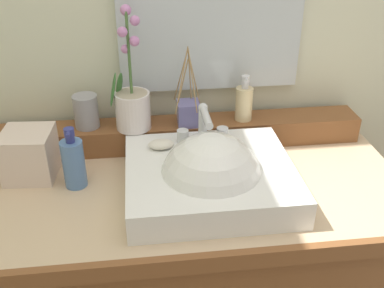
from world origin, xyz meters
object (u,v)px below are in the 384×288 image
object	(u,v)px
soap_dispenser	(244,102)
lotion_bottle	(74,162)
tumbler_cup	(86,111)
soap_bar	(161,144)
reed_diffuser	(188,112)
potted_plant	(132,103)
tissue_box	(29,154)
sink_basin	(210,181)

from	to	relation	value
soap_dispenser	lotion_bottle	xyz separation A→B (m)	(-0.49, -0.18, -0.06)
soap_dispenser	tumbler_cup	size ratio (longest dim) A/B	1.42
soap_bar	reed_diffuser	world-z (taller)	reed_diffuser
potted_plant	soap_dispenser	size ratio (longest dim) A/B	2.52
tumbler_cup	reed_diffuser	bearing A→B (deg)	-4.03
tumbler_cup	soap_bar	bearing A→B (deg)	-36.41
potted_plant	tumbler_cup	size ratio (longest dim) A/B	3.59
potted_plant	reed_diffuser	world-z (taller)	potted_plant
tissue_box	reed_diffuser	bearing A→B (deg)	12.85
sink_basin	tumbler_cup	size ratio (longest dim) A/B	4.36
sink_basin	lotion_bottle	distance (m)	0.36
potted_plant	soap_dispenser	distance (m)	0.33
potted_plant	soap_dispenser	xyz separation A→B (m)	(0.33, 0.01, -0.02)
sink_basin	reed_diffuser	distance (m)	0.26
soap_dispenser	tissue_box	size ratio (longest dim) A/B	1.05
reed_diffuser	tumbler_cup	bearing A→B (deg)	175.97
tissue_box	sink_basin	bearing A→B (deg)	-17.03
sink_basin	lotion_bottle	xyz separation A→B (m)	(-0.35, 0.08, 0.03)
potted_plant	tissue_box	distance (m)	0.31
tumbler_cup	tissue_box	size ratio (longest dim) A/B	0.74
sink_basin	reed_diffuser	size ratio (longest dim) A/B	1.80
sink_basin	tissue_box	world-z (taller)	sink_basin
soap_dispenser	soap_bar	bearing A→B (deg)	-150.99
soap_dispenser	lotion_bottle	size ratio (longest dim) A/B	0.82
soap_dispenser	lotion_bottle	world-z (taller)	soap_dispenser
reed_diffuser	tissue_box	world-z (taller)	reed_diffuser
sink_basin	tumbler_cup	xyz separation A→B (m)	(-0.32, 0.26, 0.09)
potted_plant	lotion_bottle	bearing A→B (deg)	-134.01
tissue_box	tumbler_cup	bearing A→B (deg)	39.59
sink_basin	tumbler_cup	bearing A→B (deg)	140.55
soap_dispenser	tumbler_cup	world-z (taller)	soap_dispenser
sink_basin	potted_plant	bearing A→B (deg)	127.88
reed_diffuser	lotion_bottle	size ratio (longest dim) A/B	1.40
potted_plant	tumbler_cup	distance (m)	0.14
sink_basin	lotion_bottle	world-z (taller)	sink_basin
soap_bar	potted_plant	size ratio (longest dim) A/B	0.20
reed_diffuser	soap_bar	bearing A→B (deg)	-124.28
tumbler_cup	reed_diffuser	xyz separation A→B (m)	(0.29, -0.02, -0.01)
tumbler_cup	tissue_box	distance (m)	0.20
sink_basin	potted_plant	distance (m)	0.33
sink_basin	tissue_box	bearing A→B (deg)	162.97
soap_bar	lotion_bottle	bearing A→B (deg)	-171.59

